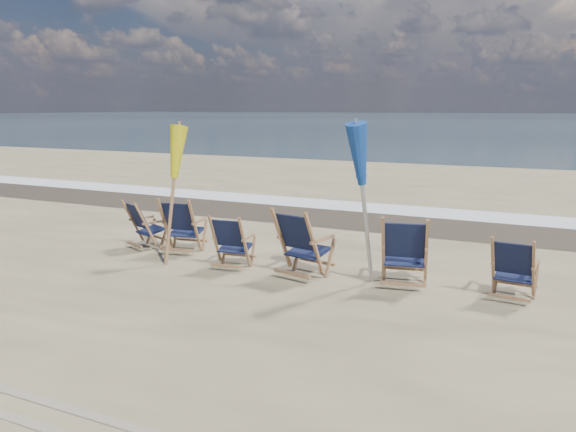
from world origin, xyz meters
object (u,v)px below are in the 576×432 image
object	(u,v)px
beach_chair_0	(146,227)
beach_chair_3	(314,247)
beach_chair_5	(533,272)
beach_chair_2	(244,243)
beach_chair_1	(195,227)
beach_chair_4	(426,254)
umbrella_yellow	(170,158)
umbrella_blue	(366,159)

from	to	relation	value
beach_chair_0	beach_chair_3	bearing A→B (deg)	-164.07
beach_chair_5	beach_chair_2	bearing A→B (deg)	9.13
beach_chair_1	beach_chair_4	bearing A→B (deg)	167.05
beach_chair_5	umbrella_yellow	distance (m)	5.59
beach_chair_0	beach_chair_1	size ratio (longest dim) A/B	0.89
beach_chair_0	beach_chair_5	bearing A→B (deg)	-157.91
beach_chair_4	umbrella_blue	world-z (taller)	umbrella_blue
beach_chair_5	umbrella_yellow	world-z (taller)	umbrella_yellow
beach_chair_3	umbrella_blue	size ratio (longest dim) A/B	0.46
umbrella_yellow	beach_chair_2	bearing A→B (deg)	1.06
beach_chair_1	umbrella_yellow	xyz separation A→B (m)	(-0.08, -0.50, 1.21)
beach_chair_0	beach_chair_2	world-z (taller)	beach_chair_0
beach_chair_0	beach_chair_1	xyz separation A→B (m)	(0.94, 0.14, 0.05)
beach_chair_5	beach_chair_3	bearing A→B (deg)	12.14
beach_chair_3	beach_chair_0	bearing A→B (deg)	5.28
beach_chair_0	umbrella_yellow	bearing A→B (deg)	-179.80
beach_chair_4	beach_chair_0	bearing A→B (deg)	-11.72
beach_chair_2	beach_chair_3	world-z (taller)	beach_chair_3
beach_chair_1	umbrella_blue	bearing A→B (deg)	162.43
umbrella_yellow	umbrella_blue	size ratio (longest dim) A/B	0.95
beach_chair_5	umbrella_blue	size ratio (longest dim) A/B	0.38
beach_chair_2	beach_chair_0	bearing A→B (deg)	-15.50
beach_chair_2	beach_chair_1	bearing A→B (deg)	-27.58
beach_chair_2	beach_chair_4	xyz separation A→B (m)	(2.75, 0.26, 0.08)
beach_chair_1	beach_chair_4	distance (m)	4.00
umbrella_blue	beach_chair_4	bearing A→B (deg)	14.33
beach_chair_5	beach_chair_1	bearing A→B (deg)	3.32
beach_chair_1	umbrella_yellow	size ratio (longest dim) A/B	0.45
beach_chair_2	beach_chair_3	xyz separation A→B (m)	(1.21, -0.09, 0.09)
beach_chair_1	beach_chair_2	distance (m)	1.33
beach_chair_0	beach_chair_1	world-z (taller)	beach_chair_1
beach_chair_2	umbrella_yellow	size ratio (longest dim) A/B	0.40
beach_chair_3	beach_chair_4	distance (m)	1.58
beach_chair_5	umbrella_blue	world-z (taller)	umbrella_blue
beach_chair_2	umbrella_blue	bearing A→B (deg)	174.63
beach_chair_1	beach_chair_3	world-z (taller)	beach_chair_3
beach_chair_1	beach_chair_4	world-z (taller)	beach_chair_4
beach_chair_1	beach_chair_5	bearing A→B (deg)	167.57
beach_chair_2	umbrella_yellow	bearing A→B (deg)	-5.66
beach_chair_3	umbrella_yellow	bearing A→B (deg)	11.00
beach_chair_0	beach_chair_3	distance (m)	3.42
beach_chair_2	beach_chair_5	bearing A→B (deg)	176.51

